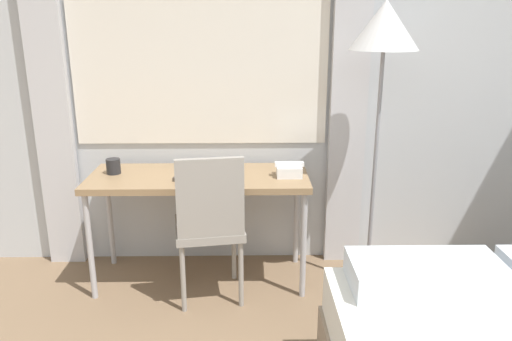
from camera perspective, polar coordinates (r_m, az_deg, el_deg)
wall_back_with_window at (r=3.34m, az=1.67°, el=11.74°), size 5.56×0.13×2.70m
desk at (r=3.15m, az=-6.55°, el=-1.54°), size 1.37×0.54×0.72m
desk_chair at (r=2.95m, az=-5.33°, el=-5.67°), size 0.46×0.46×0.93m
standing_lamp at (r=2.99m, az=14.42°, el=14.19°), size 0.39×0.39×1.76m
telephone at (r=3.09m, az=3.80°, el=0.04°), size 0.18×0.14×0.09m
book at (r=3.07m, az=-7.02°, el=-0.66°), size 0.26×0.22×0.02m
mug at (r=3.26m, az=-15.99°, el=0.47°), size 0.09×0.09×0.10m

